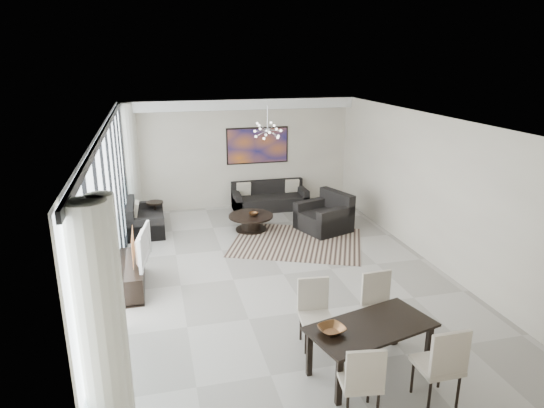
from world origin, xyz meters
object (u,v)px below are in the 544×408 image
object	(u,v)px
coffee_table	(251,222)
tv_console	(131,275)
television	(138,246)
dining_table	(371,332)
sofa_main	(270,200)

from	to	relation	value
coffee_table	tv_console	xyz separation A→B (m)	(-2.66, -2.40, 0.03)
television	coffee_table	bearing A→B (deg)	-37.41
tv_console	television	world-z (taller)	television
tv_console	television	distance (m)	0.56
tv_console	dining_table	bearing A→B (deg)	-46.52
sofa_main	television	world-z (taller)	television
sofa_main	television	xyz separation A→B (m)	(-3.33, -3.95, 0.54)
coffee_table	tv_console	distance (m)	3.58
sofa_main	coffee_table	bearing A→B (deg)	-118.44
coffee_table	dining_table	size ratio (longest dim) A/B	0.59
tv_console	television	xyz separation A→B (m)	(0.16, -0.01, 0.54)
sofa_main	dining_table	xyz separation A→B (m)	(-0.43, -7.16, 0.35)
tv_console	sofa_main	bearing A→B (deg)	48.40
coffee_table	television	bearing A→B (deg)	-136.03
coffee_table	sofa_main	bearing A→B (deg)	61.56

